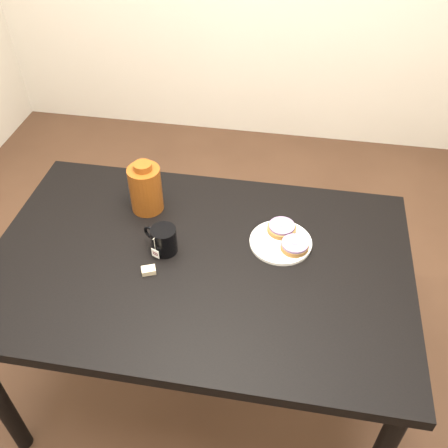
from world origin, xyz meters
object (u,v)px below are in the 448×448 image
(bagel_back, at_px, (282,228))
(bagel_front, at_px, (295,246))
(mug, at_px, (163,240))
(bagel_package, at_px, (146,188))
(table, at_px, (199,276))
(teabag_pouch, at_px, (149,270))
(plate, at_px, (281,242))

(bagel_back, height_order, bagel_front, same)
(bagel_back, relative_size, mug, 1.01)
(bagel_back, bearing_deg, bagel_front, -57.82)
(mug, height_order, bagel_package, bagel_package)
(table, height_order, teabag_pouch, teabag_pouch)
(bagel_back, xyz_separation_m, mug, (-0.38, -0.15, 0.02))
(bagel_package, bearing_deg, mug, -60.26)
(bagel_back, bearing_deg, teabag_pouch, -147.82)
(teabag_pouch, bearing_deg, bagel_package, 106.42)
(plate, xyz_separation_m, bagel_package, (-0.50, 0.11, 0.08))
(mug, xyz_separation_m, bagel_package, (-0.12, 0.20, 0.04))
(bagel_package, bearing_deg, table, -43.59)
(plate, height_order, bagel_package, bagel_package)
(plate, bearing_deg, bagel_back, 92.64)
(table, bearing_deg, bagel_back, 33.87)
(plate, height_order, bagel_back, bagel_back)
(plate, distance_m, bagel_back, 0.05)
(table, relative_size, bagel_front, 11.25)
(bagel_front, distance_m, bagel_package, 0.57)
(table, bearing_deg, teabag_pouch, -150.94)
(bagel_front, distance_m, mug, 0.44)
(bagel_front, distance_m, teabag_pouch, 0.49)
(teabag_pouch, relative_size, bagel_package, 0.23)
(teabag_pouch, xyz_separation_m, bagel_package, (-0.09, 0.31, 0.08))
(plate, relative_size, bagel_back, 1.55)
(table, distance_m, mug, 0.18)
(plate, bearing_deg, teabag_pouch, -153.50)
(table, relative_size, plate, 6.59)
(table, bearing_deg, plate, 25.00)
(table, relative_size, teabag_pouch, 31.11)
(bagel_front, height_order, bagel_package, bagel_package)
(bagel_back, xyz_separation_m, teabag_pouch, (-0.41, -0.26, -0.02))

